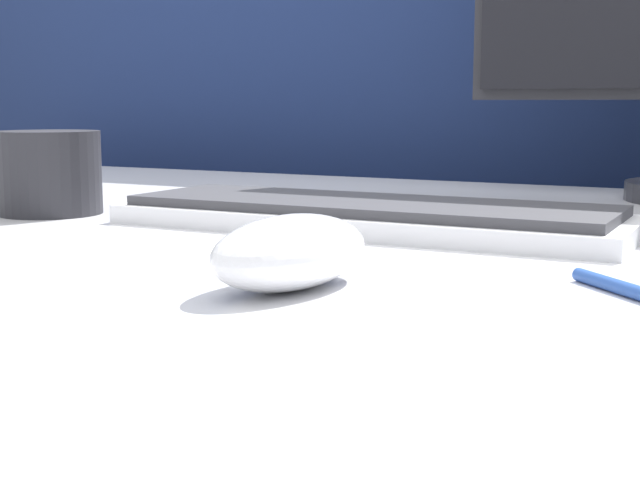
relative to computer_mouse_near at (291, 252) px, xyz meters
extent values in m
cube|color=navy|center=(-0.06, 0.84, -0.15)|extent=(5.00, 0.03, 1.19)
ellipsoid|color=white|center=(0.00, 0.00, 0.00)|extent=(0.08, 0.12, 0.04)
cube|color=silver|center=(-0.06, 0.24, -0.01)|extent=(0.43, 0.15, 0.02)
cube|color=#38383D|center=(-0.06, 0.24, 0.00)|extent=(0.40, 0.13, 0.01)
cylinder|color=#232328|center=(-0.37, 0.19, 0.02)|extent=(0.10, 0.10, 0.08)
camera|label=1|loc=(0.25, -0.42, 0.08)|focal=50.00mm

